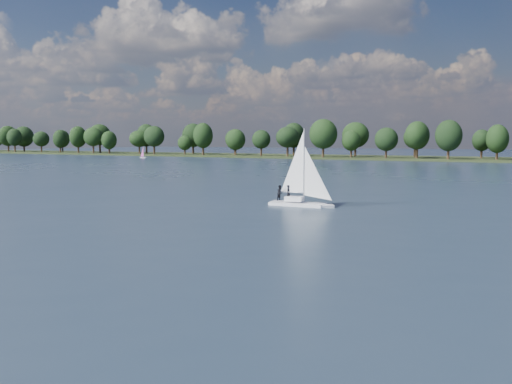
# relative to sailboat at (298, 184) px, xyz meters

# --- Properties ---
(ground) EXTENTS (700.00, 700.00, 0.00)m
(ground) POSITION_rel_sailboat_xyz_m (4.14, 48.64, -2.58)
(ground) COLOR #233342
(ground) RESTS_ON ground
(far_shore) EXTENTS (660.00, 40.00, 1.50)m
(far_shore) POSITION_rel_sailboat_xyz_m (4.14, 160.64, -2.58)
(far_shore) COLOR black
(far_shore) RESTS_ON ground
(sailboat) EXTENTS (7.09, 2.21, 9.24)m
(sailboat) POSITION_rel_sailboat_xyz_m (0.00, 0.00, 0.00)
(sailboat) COLOR white
(sailboat) RESTS_ON ground
(dinghy_pink) EXTENTS (3.10, 1.34, 4.88)m
(dinghy_pink) POSITION_rel_sailboat_xyz_m (-126.05, 121.02, -1.43)
(dinghy_pink) COLOR white
(dinghy_pink) RESTS_ON ground
(pontoon) EXTENTS (4.10, 2.20, 0.50)m
(pontoon) POSITION_rel_sailboat_xyz_m (-172.98, 144.58, -2.58)
(pontoon) COLOR slate
(pontoon) RESTS_ON ground
(treeline) EXTENTS (562.41, 74.03, 17.09)m
(treeline) POSITION_rel_sailboat_xyz_m (-20.71, 157.22, 5.28)
(treeline) COLOR black
(treeline) RESTS_ON ground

